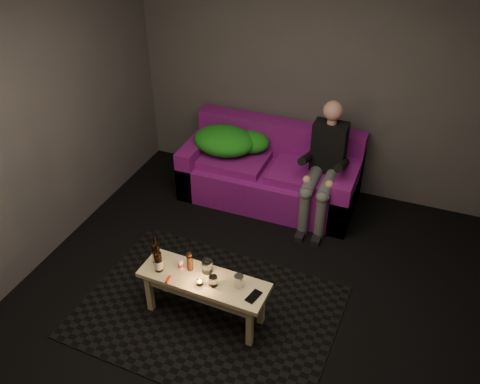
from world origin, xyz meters
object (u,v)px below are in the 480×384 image
object	(u,v)px
beer_bottle_a	(156,252)
steel_cup	(239,281)
beer_bottle_b	(158,261)
sofa	(271,174)
coffee_table	(204,285)
person	(324,163)

from	to	relation	value
beer_bottle_a	steel_cup	bearing A→B (deg)	-0.69
beer_bottle_a	beer_bottle_b	size ratio (longest dim) A/B	1.04
steel_cup	beer_bottle_a	bearing A→B (deg)	179.31
beer_bottle_a	sofa	bearing A→B (deg)	78.42
coffee_table	sofa	bearing A→B (deg)	91.86
person	beer_bottle_a	bearing A→B (deg)	-120.13
sofa	steel_cup	bearing A→B (deg)	-79.20
sofa	beer_bottle_b	bearing A→B (deg)	-99.22
beer_bottle_a	beer_bottle_b	world-z (taller)	beer_bottle_a
beer_bottle_b	steel_cup	distance (m)	0.67
coffee_table	beer_bottle_a	distance (m)	0.47
sofa	steel_cup	xyz separation A→B (m)	(0.35, -1.84, 0.19)
beer_bottle_a	steel_cup	size ratio (longest dim) A/B	2.66
sofa	beer_bottle_a	size ratio (longest dim) A/B	6.86
sofa	steel_cup	world-z (taller)	sofa
steel_cup	coffee_table	bearing A→B (deg)	-174.56
sofa	person	xyz separation A→B (m)	(0.60, -0.15, 0.35)
steel_cup	sofa	bearing A→B (deg)	100.80
sofa	beer_bottle_b	world-z (taller)	sofa
person	beer_bottle_a	xyz separation A→B (m)	(-0.97, -1.68, -0.11)
sofa	beer_bottle_b	size ratio (longest dim) A/B	7.12
person	steel_cup	bearing A→B (deg)	-98.36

